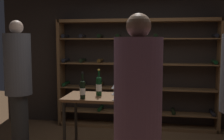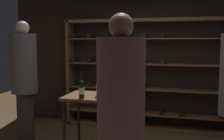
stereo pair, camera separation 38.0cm
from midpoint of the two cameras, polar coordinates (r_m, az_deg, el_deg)
name	(u,v)px [view 2 (the right image)]	position (r m, az deg, el deg)	size (l,w,h in m)	color
back_wall	(143,60)	(5.45, 8.52, 2.13)	(5.57, 0.10, 2.68)	black
wine_rack	(143,74)	(5.27, 8.54, -0.94)	(3.14, 0.32, 2.13)	brown
tasting_table	(100,104)	(3.91, 0.20, -7.20)	(0.98, 0.64, 0.93)	brown
person_guest_plum_blouse	(24,77)	(4.52, -15.82, -1.50)	(0.41, 0.41, 2.03)	#282828
person_host_in_suit	(121,114)	(2.39, 6.51, -9.21)	(0.42, 0.42, 1.95)	black
wine_bottle_amber_reserve	(82,89)	(3.68, -3.52, -4.01)	(0.08, 0.08, 0.37)	black
wine_bottle_gold_foil	(99,86)	(3.88, 0.08, -3.32)	(0.08, 0.08, 0.38)	black
wine_glass_stemmed_center	(113,93)	(3.59, 3.27, -4.87)	(0.08, 0.08, 0.14)	silver
wine_glass_stemmed_left	(115,87)	(3.97, 3.34, -3.68)	(0.07, 0.07, 0.14)	silver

